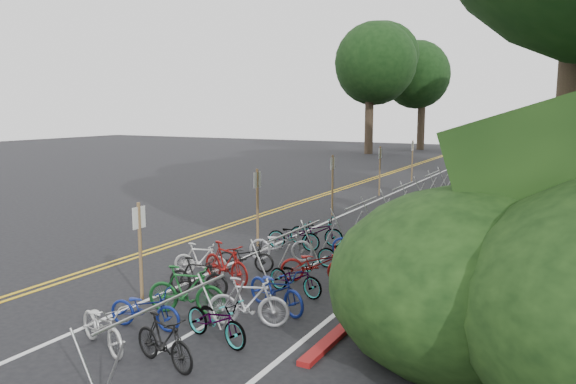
{
  "coord_description": "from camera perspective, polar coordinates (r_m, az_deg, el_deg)",
  "views": [
    {
      "loc": [
        9.7,
        -10.1,
        4.39
      ],
      "look_at": [
        0.02,
        8.17,
        1.3
      ],
      "focal_mm": 35.0,
      "sensor_mm": 36.0,
      "label": 1
    }
  ],
  "objects": [
    {
      "name": "bike_racks_rest",
      "position": [
        24.31,
        11.61,
        -0.04
      ],
      "size": [
        1.14,
        23.0,
        1.17
      ],
      "color": "#989898",
      "rests_on": "ground"
    },
    {
      "name": "signposts_rest",
      "position": [
        25.93,
        7.18,
        1.88
      ],
      "size": [
        0.08,
        18.4,
        2.5
      ],
      "color": "brown",
      "rests_on": "ground"
    },
    {
      "name": "red_curb",
      "position": [
        22.87,
        17.34,
        -2.83
      ],
      "size": [
        0.25,
        28.0,
        0.1
      ],
      "primitive_type": "cube",
      "color": "maroon",
      "rests_on": "ground"
    },
    {
      "name": "signpost_near",
      "position": [
        13.31,
        -14.8,
        -5.16
      ],
      "size": [
        0.08,
        0.4,
        2.28
      ],
      "color": "brown",
      "rests_on": "ground"
    },
    {
      "name": "bike_rack_front",
      "position": [
        10.11,
        -12.11,
        -12.19
      ],
      "size": [
        1.12,
        3.38,
        1.13
      ],
      "color": "#989898",
      "rests_on": "ground"
    },
    {
      "name": "ground",
      "position": [
        14.68,
        -15.4,
        -9.22
      ],
      "size": [
        120.0,
        120.0,
        0.0
      ],
      "primitive_type": "plane",
      "color": "black",
      "rests_on": "ground"
    },
    {
      "name": "bike_front",
      "position": [
        15.07,
        -8.88,
        -6.78
      ],
      "size": [
        0.83,
        1.53,
        0.89
      ],
      "primitive_type": "imported",
      "rotation": [
        0.0,
        0.0,
        1.87
      ],
      "color": "beige",
      "rests_on": "ground"
    },
    {
      "name": "bike_valet",
      "position": [
        13.93,
        -2.45,
        -7.85
      ],
      "size": [
        3.32,
        10.82,
        1.07
      ],
      "color": "beige",
      "rests_on": "ground"
    },
    {
      "name": "road_markings",
      "position": [
        22.57,
        3.66,
        -2.72
      ],
      "size": [
        7.47,
        80.0,
        0.01
      ],
      "color": "gold",
      "rests_on": "ground"
    }
  ]
}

